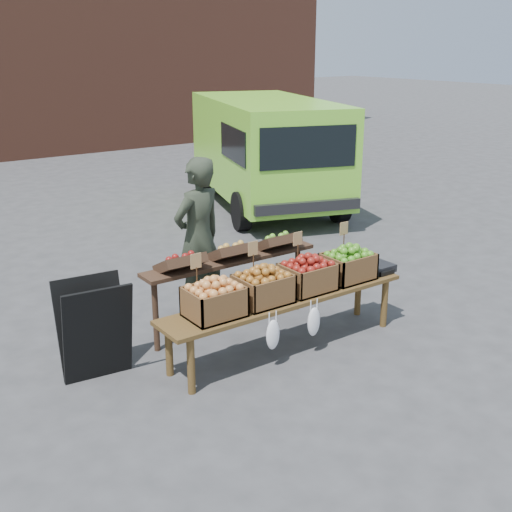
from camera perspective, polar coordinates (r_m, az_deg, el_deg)
ground at (r=5.77m, az=-1.58°, el=-12.12°), size 80.00×80.00×0.00m
delivery_van at (r=11.87m, az=0.91°, el=9.02°), size 3.32×4.81×1.97m
vendor at (r=7.07m, az=-5.15°, el=1.63°), size 0.73×0.56×1.79m
chalkboard_sign at (r=6.01m, az=-14.15°, el=-6.35°), size 0.66×0.41×0.94m
back_table at (r=6.78m, az=-2.20°, el=-2.42°), size 2.10×0.44×1.04m
display_bench at (r=6.42m, az=2.62°, el=-5.94°), size 2.70×0.56×0.57m
crate_golden_apples at (r=5.81m, az=-3.73°, el=-4.09°), size 0.50×0.40×0.28m
crate_russet_pears at (r=6.10m, az=0.65°, el=-2.94°), size 0.50×0.40×0.28m
crate_red_apples at (r=6.42m, az=4.61°, el=-1.88°), size 0.50×0.40×0.28m
crate_green_apples at (r=6.77m, az=8.17°, el=-0.92°), size 0.50×0.40×0.28m
weighing_scale at (r=7.09m, az=10.62°, el=-1.01°), size 0.34×0.30×0.08m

